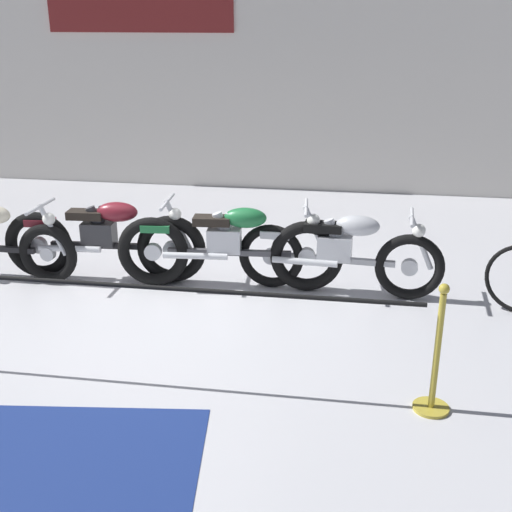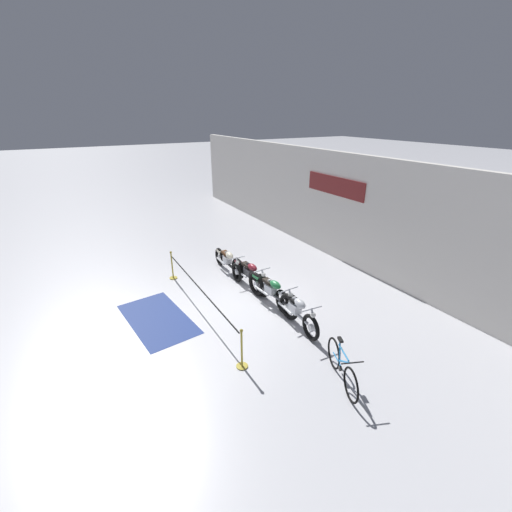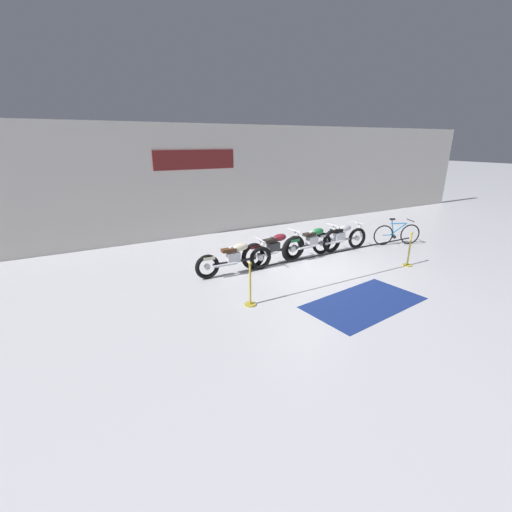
# 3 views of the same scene
# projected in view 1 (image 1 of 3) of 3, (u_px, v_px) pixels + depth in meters

# --- Properties ---
(ground_plane) EXTENTS (120.00, 120.00, 0.00)m
(ground_plane) POSITION_uv_depth(u_px,v_px,m) (146.00, 309.00, 6.64)
(ground_plane) COLOR silver
(back_wall) EXTENTS (28.00, 0.29, 4.20)m
(back_wall) POSITION_uv_depth(u_px,v_px,m) (235.00, 62.00, 10.63)
(back_wall) COLOR silver
(back_wall) RESTS_ON ground
(motorcycle_maroon_1) EXTENTS (2.32, 0.62, 0.97)m
(motorcycle_maroon_1) POSITION_uv_depth(u_px,v_px,m) (104.00, 240.00, 7.21)
(motorcycle_maroon_1) COLOR black
(motorcycle_maroon_1) RESTS_ON ground
(motorcycle_green_2) EXTENTS (2.49, 0.62, 0.98)m
(motorcycle_green_2) POSITION_uv_depth(u_px,v_px,m) (230.00, 247.00, 6.98)
(motorcycle_green_2) COLOR black
(motorcycle_green_2) RESTS_ON ground
(motorcycle_silver_3) EXTENTS (2.22, 0.62, 0.94)m
(motorcycle_silver_3) POSITION_uv_depth(u_px,v_px,m) (340.00, 252.00, 6.85)
(motorcycle_silver_3) COLOR black
(motorcycle_silver_3) RESTS_ON ground
(stanchion_mid_left) EXTENTS (0.28, 0.28, 1.05)m
(stanchion_mid_left) POSITION_uv_depth(u_px,v_px,m) (435.00, 369.00, 4.83)
(stanchion_mid_left) COLOR gold
(stanchion_mid_left) RESTS_ON ground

